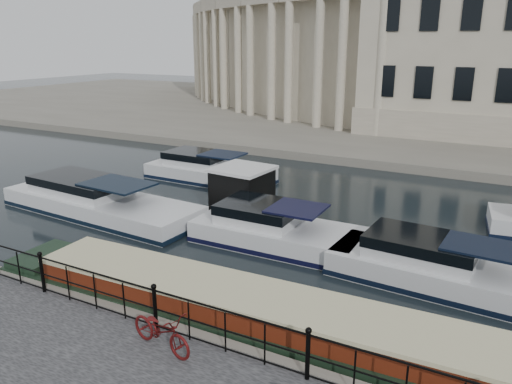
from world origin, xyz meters
TOP-DOWN VIEW (x-y plane):
  - ground_plane at (0.00, 0.00)m, footprint 160.00×160.00m
  - far_bank at (0.00, 39.00)m, footprint 120.00×42.00m
  - railing at (0.00, -2.25)m, footprint 24.14×0.14m
  - civic_building at (-1.00, 34.71)m, footprint 53.55×31.84m
  - bicycle at (0.66, -2.85)m, footprint 1.94×0.98m
  - narrowboat at (1.92, -0.59)m, footprint 16.79×2.77m
  - harbour_hut at (-3.14, 7.50)m, footprint 3.39×2.90m
  - cabin_cruisers at (-1.61, 6.94)m, footprint 26.54×9.98m

SIDE VIEW (x-z plane):
  - ground_plane at x=0.00m, z-range 0.00..0.00m
  - far_bank at x=0.00m, z-range 0.00..0.55m
  - narrowboat at x=1.92m, z-range -0.44..1.17m
  - cabin_cruisers at x=-1.61m, z-range -0.63..1.36m
  - harbour_hut at x=-3.14m, z-range -0.14..2.05m
  - bicycle at x=0.66m, z-range 0.55..1.52m
  - railing at x=0.00m, z-range 0.59..1.81m
  - civic_building at x=-1.00m, z-range -1.39..15.46m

